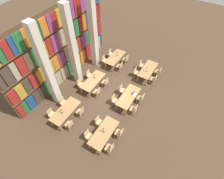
# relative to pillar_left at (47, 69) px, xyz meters

# --- Properties ---
(ground_plane) EXTENTS (40.00, 40.00, 0.00)m
(ground_plane) POSITION_rel_pillar_left_xyz_m (2.35, -2.90, -3.00)
(ground_plane) COLOR #4C3828
(bookshelf_bank) EXTENTS (9.60, 0.35, 5.50)m
(bookshelf_bank) POSITION_rel_pillar_left_xyz_m (2.35, 1.05, -0.37)
(bookshelf_bank) COLOR brown
(bookshelf_bank) RESTS_ON ground_plane
(pillar_left) EXTENTS (0.45, 0.45, 6.00)m
(pillar_left) POSITION_rel_pillar_left_xyz_m (0.00, 0.00, 0.00)
(pillar_left) COLOR beige
(pillar_left) RESTS_ON ground_plane
(pillar_center) EXTENTS (0.45, 0.45, 6.00)m
(pillar_center) POSITION_rel_pillar_left_xyz_m (2.35, 0.00, 0.00)
(pillar_center) COLOR beige
(pillar_center) RESTS_ON ground_plane
(pillar_right) EXTENTS (0.45, 0.45, 6.00)m
(pillar_right) POSITION_rel_pillar_left_xyz_m (4.70, 0.00, 0.00)
(pillar_right) COLOR beige
(pillar_right) RESTS_ON ground_plane
(reading_table_0) EXTENTS (2.13, 0.90, 0.75)m
(reading_table_0) POSITION_rel_pillar_left_xyz_m (-0.73, -4.36, -2.33)
(reading_table_0) COLOR tan
(reading_table_0) RESTS_ON ground_plane
(chair_0) EXTENTS (0.42, 0.40, 0.86)m
(chair_0) POSITION_rel_pillar_left_xyz_m (-1.25, -5.09, -2.54)
(chair_0) COLOR tan
(chair_0) RESTS_ON ground_plane
(chair_1) EXTENTS (0.42, 0.40, 0.86)m
(chair_1) POSITION_rel_pillar_left_xyz_m (-1.25, -3.62, -2.54)
(chair_1) COLOR tan
(chair_1) RESTS_ON ground_plane
(chair_2) EXTENTS (0.42, 0.40, 0.86)m
(chair_2) POSITION_rel_pillar_left_xyz_m (-0.17, -5.09, -2.54)
(chair_2) COLOR tan
(chair_2) RESTS_ON ground_plane
(chair_3) EXTENTS (0.42, 0.40, 0.86)m
(chair_3) POSITION_rel_pillar_left_xyz_m (-0.17, -3.62, -2.54)
(chair_3) COLOR tan
(chair_3) RESTS_ON ground_plane
(desk_lamp_0) EXTENTS (0.14, 0.14, 0.41)m
(desk_lamp_0) POSITION_rel_pillar_left_xyz_m (-0.71, -4.32, -1.98)
(desk_lamp_0) COLOR brown
(desk_lamp_0) RESTS_ON reading_table_0
(reading_table_1) EXTENTS (2.13, 0.90, 0.75)m
(reading_table_1) POSITION_rel_pillar_left_xyz_m (2.37, -4.34, -2.33)
(reading_table_1) COLOR tan
(reading_table_1) RESTS_ON ground_plane
(chair_4) EXTENTS (0.42, 0.40, 0.86)m
(chair_4) POSITION_rel_pillar_left_xyz_m (1.80, -5.07, -2.54)
(chair_4) COLOR tan
(chair_4) RESTS_ON ground_plane
(chair_5) EXTENTS (0.42, 0.40, 0.86)m
(chair_5) POSITION_rel_pillar_left_xyz_m (1.80, -3.60, -2.54)
(chair_5) COLOR tan
(chair_5) RESTS_ON ground_plane
(chair_6) EXTENTS (0.42, 0.40, 0.86)m
(chair_6) POSITION_rel_pillar_left_xyz_m (2.86, -5.07, -2.54)
(chair_6) COLOR tan
(chair_6) RESTS_ON ground_plane
(chair_7) EXTENTS (0.42, 0.40, 0.86)m
(chair_7) POSITION_rel_pillar_left_xyz_m (2.86, -3.60, -2.54)
(chair_7) COLOR tan
(chair_7) RESTS_ON ground_plane
(laptop) EXTENTS (0.32, 0.22, 0.21)m
(laptop) POSITION_rel_pillar_left_xyz_m (2.72, -4.59, -2.21)
(laptop) COLOR silver
(laptop) RESTS_ON reading_table_1
(reading_table_2) EXTENTS (2.13, 0.90, 0.75)m
(reading_table_2) POSITION_rel_pillar_left_xyz_m (5.53, -4.39, -2.33)
(reading_table_2) COLOR tan
(reading_table_2) RESTS_ON ground_plane
(chair_8) EXTENTS (0.42, 0.40, 0.86)m
(chair_8) POSITION_rel_pillar_left_xyz_m (5.04, -5.13, -2.54)
(chair_8) COLOR tan
(chair_8) RESTS_ON ground_plane
(chair_9) EXTENTS (0.42, 0.40, 0.86)m
(chair_9) POSITION_rel_pillar_left_xyz_m (5.04, -3.66, -2.54)
(chair_9) COLOR tan
(chair_9) RESTS_ON ground_plane
(chair_10) EXTENTS (0.42, 0.40, 0.86)m
(chair_10) POSITION_rel_pillar_left_xyz_m (6.02, -5.13, -2.54)
(chair_10) COLOR tan
(chair_10) RESTS_ON ground_plane
(chair_11) EXTENTS (0.42, 0.40, 0.86)m
(chair_11) POSITION_rel_pillar_left_xyz_m (6.02, -3.66, -2.54)
(chair_11) COLOR tan
(chair_11) RESTS_ON ground_plane
(desk_lamp_1) EXTENTS (0.14, 0.14, 0.45)m
(desk_lamp_1) POSITION_rel_pillar_left_xyz_m (5.20, -4.39, -1.95)
(desk_lamp_1) COLOR brown
(desk_lamp_1) RESTS_ON reading_table_2
(reading_table_3) EXTENTS (2.13, 0.90, 0.75)m
(reading_table_3) POSITION_rel_pillar_left_xyz_m (-0.73, -1.45, -2.33)
(reading_table_3) COLOR tan
(reading_table_3) RESTS_ON ground_plane
(chair_12) EXTENTS (0.42, 0.40, 0.86)m
(chair_12) POSITION_rel_pillar_left_xyz_m (-1.27, -2.19, -2.54)
(chair_12) COLOR tan
(chair_12) RESTS_ON ground_plane
(chair_13) EXTENTS (0.42, 0.40, 0.86)m
(chair_13) POSITION_rel_pillar_left_xyz_m (-1.27, -0.71, -2.54)
(chair_13) COLOR tan
(chair_13) RESTS_ON ground_plane
(chair_14) EXTENTS (0.42, 0.40, 0.86)m
(chair_14) POSITION_rel_pillar_left_xyz_m (-0.17, -2.19, -2.54)
(chair_14) COLOR tan
(chair_14) RESTS_ON ground_plane
(chair_15) EXTENTS (0.42, 0.40, 0.86)m
(chair_15) POSITION_rel_pillar_left_xyz_m (-0.17, -0.71, -2.54)
(chair_15) COLOR tan
(chair_15) RESTS_ON ground_plane
(desk_lamp_2) EXTENTS (0.14, 0.14, 0.43)m
(desk_lamp_2) POSITION_rel_pillar_left_xyz_m (-0.97, -1.41, -1.97)
(desk_lamp_2) COLOR brown
(desk_lamp_2) RESTS_ON reading_table_3
(reading_table_4) EXTENTS (2.13, 0.90, 0.75)m
(reading_table_4) POSITION_rel_pillar_left_xyz_m (2.33, -1.43, -2.33)
(reading_table_4) COLOR tan
(reading_table_4) RESTS_ON ground_plane
(chair_16) EXTENTS (0.42, 0.40, 0.86)m
(chair_16) POSITION_rel_pillar_left_xyz_m (1.76, -2.16, -2.54)
(chair_16) COLOR tan
(chair_16) RESTS_ON ground_plane
(chair_17) EXTENTS (0.42, 0.40, 0.86)m
(chair_17) POSITION_rel_pillar_left_xyz_m (1.76, -0.69, -2.54)
(chair_17) COLOR tan
(chair_17) RESTS_ON ground_plane
(chair_18) EXTENTS (0.42, 0.40, 0.86)m
(chair_18) POSITION_rel_pillar_left_xyz_m (2.87, -2.16, -2.54)
(chair_18) COLOR tan
(chair_18) RESTS_ON ground_plane
(chair_19) EXTENTS (0.42, 0.40, 0.86)m
(chair_19) POSITION_rel_pillar_left_xyz_m (2.87, -0.69, -2.54)
(chair_19) COLOR tan
(chair_19) RESTS_ON ground_plane
(desk_lamp_3) EXTENTS (0.14, 0.14, 0.39)m
(desk_lamp_3) POSITION_rel_pillar_left_xyz_m (2.61, -1.39, -1.99)
(desk_lamp_3) COLOR brown
(desk_lamp_3) RESTS_ON reading_table_4
(reading_table_5) EXTENTS (2.13, 0.90, 0.75)m
(reading_table_5) POSITION_rel_pillar_left_xyz_m (5.49, -1.47, -2.33)
(reading_table_5) COLOR tan
(reading_table_5) RESTS_ON ground_plane
(chair_20) EXTENTS (0.42, 0.40, 0.86)m
(chair_20) POSITION_rel_pillar_left_xyz_m (4.99, -2.21, -2.54)
(chair_20) COLOR tan
(chair_20) RESTS_ON ground_plane
(chair_21) EXTENTS (0.42, 0.40, 0.86)m
(chair_21) POSITION_rel_pillar_left_xyz_m (4.99, -0.73, -2.54)
(chair_21) COLOR tan
(chair_21) RESTS_ON ground_plane
(chair_22) EXTENTS (0.42, 0.40, 0.86)m
(chair_22) POSITION_rel_pillar_left_xyz_m (5.98, -2.21, -2.54)
(chair_22) COLOR tan
(chair_22) RESTS_ON ground_plane
(chair_23) EXTENTS (0.42, 0.40, 0.86)m
(chair_23) POSITION_rel_pillar_left_xyz_m (5.98, -0.73, -2.54)
(chair_23) COLOR tan
(chair_23) RESTS_ON ground_plane
(desk_lamp_4) EXTENTS (0.14, 0.14, 0.39)m
(desk_lamp_4) POSITION_rel_pillar_left_xyz_m (5.73, -1.52, -1.99)
(desk_lamp_4) COLOR brown
(desk_lamp_4) RESTS_ON reading_table_5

